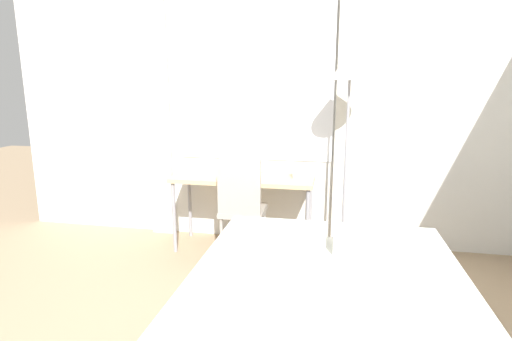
% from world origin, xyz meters
% --- Properties ---
extents(wall_back_with_window, '(5.75, 0.13, 2.70)m').
position_xyz_m(wall_back_with_window, '(-0.04, 2.79, 1.35)').
color(wall_back_with_window, silver).
rests_on(wall_back_with_window, ground_plane).
extents(desk, '(1.35, 0.51, 0.73)m').
position_xyz_m(desk, '(-0.30, 2.45, 0.67)').
color(desk, tan).
rests_on(desk, ground_plane).
extents(desk_chair, '(0.41, 0.41, 0.97)m').
position_xyz_m(desk_chair, '(-0.25, 2.19, 0.54)').
color(desk_chair, gray).
rests_on(desk_chair, ground_plane).
extents(standing_lamp, '(0.33, 0.33, 1.86)m').
position_xyz_m(standing_lamp, '(0.65, 2.33, 1.56)').
color(standing_lamp, '#4C4C51').
rests_on(standing_lamp, ground_plane).
extents(telephone, '(0.17, 0.14, 0.11)m').
position_xyz_m(telephone, '(0.26, 2.50, 0.78)').
color(telephone, silver).
rests_on(telephone, desk).
extents(book, '(0.29, 0.14, 0.02)m').
position_xyz_m(book, '(-0.40, 2.50, 0.75)').
color(book, '#33664C').
rests_on(book, desk).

